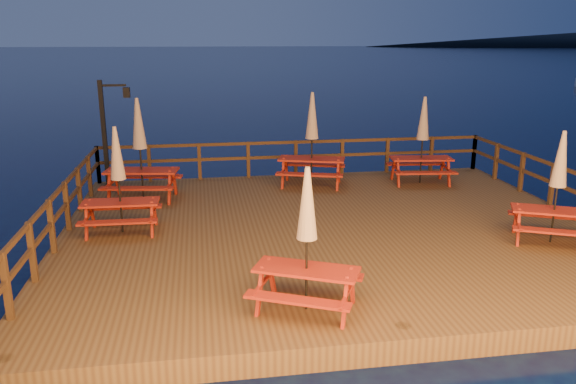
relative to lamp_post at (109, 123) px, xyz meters
The scene contains 11 objects.
ground 7.39m from the lamp_post, 40.16° to the right, with size 500.00×500.00×0.00m, color black.
deck 7.33m from the lamp_post, 40.16° to the right, with size 12.00×10.00×0.40m, color #4F3319.
deck_piles 7.48m from the lamp_post, 40.16° to the right, with size 11.44×9.44×1.40m.
railing 6.15m from the lamp_post, 27.22° to the right, with size 11.80×9.75×1.10m.
lamp_post is the anchor object (origin of this frame).
picnic_table_0 8.94m from the lamp_post, ahead, with size 1.92×1.65×2.52m.
picnic_table_1 9.35m from the lamp_post, 64.21° to the right, with size 2.03×1.89×2.31m.
picnic_table_2 1.95m from the lamp_post, 59.46° to the right, with size 2.07×1.79×2.66m.
picnic_table_3 5.73m from the lamp_post, ahead, with size 2.23×2.01×2.66m.
picnic_table_4 4.32m from the lamp_post, 80.01° to the right, with size 1.67×1.39×2.34m.
picnic_table_5 11.54m from the lamp_post, 32.91° to the right, with size 2.07×1.93×2.35m.
Camera 1 is at (-2.88, -11.76, 4.57)m, focal length 35.00 mm.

